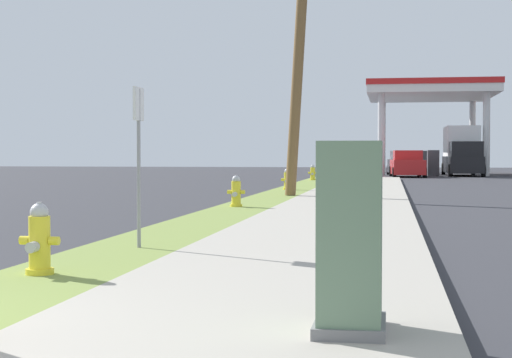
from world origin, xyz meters
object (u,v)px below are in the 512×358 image
object	(u,v)px
fire_hydrant_nearest	(39,243)
fire_hydrant_third	(287,180)
truck_black_at_forecourt	(462,152)
car_red_by_near_pump	(407,165)
car_silver_by_far_pump	(403,163)
utility_pole_midground	(299,41)
utility_cabinet	(351,243)
street_sign_post	(139,133)
fire_hydrant_fourth	(313,173)
fire_hydrant_second	(236,193)

from	to	relation	value
fire_hydrant_nearest	fire_hydrant_third	xyz separation A→B (m)	(0.02, 20.28, 0.00)
fire_hydrant_nearest	truck_black_at_forecourt	xyz separation A→B (m)	(8.02, 44.71, 1.04)
car_red_by_near_pump	car_silver_by_far_pump	world-z (taller)	same
fire_hydrant_nearest	utility_pole_midground	world-z (taller)	utility_pole_midground
utility_cabinet	street_sign_post	size ratio (longest dim) A/B	0.63
fire_hydrant_third	utility_pole_midground	bearing A→B (deg)	-77.55
utility_pole_midground	car_red_by_near_pump	world-z (taller)	utility_pole_midground
street_sign_post	car_red_by_near_pump	size ratio (longest dim) A/B	0.46
utility_pole_midground	street_sign_post	xyz separation A→B (m)	(-0.59, -13.94, -3.11)
fire_hydrant_third	truck_black_at_forecourt	size ratio (longest dim) A/B	0.12
fire_hydrant_third	utility_cabinet	size ratio (longest dim) A/B	0.56
fire_hydrant_third	fire_hydrant_fourth	world-z (taller)	same
fire_hydrant_third	fire_hydrant_nearest	bearing A→B (deg)	-90.07
street_sign_post	fire_hydrant_second	bearing A→B (deg)	91.98
fire_hydrant_second	street_sign_post	size ratio (longest dim) A/B	0.35
utility_cabinet	fire_hydrant_third	bearing A→B (deg)	98.27
fire_hydrant_fourth	utility_pole_midground	bearing A→B (deg)	-86.22
fire_hydrant_nearest	street_sign_post	size ratio (longest dim) A/B	0.35
street_sign_post	utility_pole_midground	bearing A→B (deg)	87.56
fire_hydrant_nearest	fire_hydrant_third	distance (m)	20.28
fire_hydrant_nearest	street_sign_post	xyz separation A→B (m)	(0.28, 2.49, 1.19)
fire_hydrant_second	car_red_by_near_pump	size ratio (longest dim) A/B	0.16
fire_hydrant_nearest	utility_cabinet	distance (m)	3.97
utility_pole_midground	truck_black_at_forecourt	xyz separation A→B (m)	(7.15, 28.27, -3.26)
fire_hydrant_second	fire_hydrant_nearest	bearing A→B (deg)	-89.93
fire_hydrant_fourth	utility_pole_midground	world-z (taller)	utility_pole_midground
fire_hydrant_third	truck_black_at_forecourt	bearing A→B (deg)	71.88
street_sign_post	truck_black_at_forecourt	size ratio (longest dim) A/B	0.33
fire_hydrant_second	fire_hydrant_third	world-z (taller)	same
fire_hydrant_second	car_red_by_near_pump	world-z (taller)	car_red_by_near_pump
fire_hydrant_fourth	utility_cabinet	bearing A→B (deg)	-84.18
fire_hydrant_third	fire_hydrant_fourth	xyz separation A→B (m)	(-0.10, 10.53, 0.00)
truck_black_at_forecourt	street_sign_post	bearing A→B (deg)	-100.39
car_silver_by_far_pump	truck_black_at_forecourt	xyz separation A→B (m)	(3.59, -3.64, 0.77)
utility_cabinet	fire_hydrant_fourth	bearing A→B (deg)	95.82
car_red_by_near_pump	car_silver_by_far_pump	bearing A→B (deg)	91.11
utility_pole_midground	utility_cabinet	world-z (taller)	utility_pole_midground
fire_hydrant_second	street_sign_post	xyz separation A→B (m)	(0.29, -8.44, 1.19)
utility_cabinet	fire_hydrant_nearest	bearing A→B (deg)	146.28
fire_hydrant_nearest	fire_hydrant_second	size ratio (longest dim) A/B	1.00
street_sign_post	car_red_by_near_pump	world-z (taller)	street_sign_post
fire_hydrant_third	car_red_by_near_pump	size ratio (longest dim) A/B	0.16
fire_hydrant_nearest	fire_hydrant_fourth	world-z (taller)	same
car_red_by_near_pump	utility_cabinet	bearing A→B (deg)	-91.68
fire_hydrant_second	car_red_by_near_pump	xyz separation A→B (m)	(4.58, 30.42, 0.28)
utility_pole_midground	car_silver_by_far_pump	size ratio (longest dim) A/B	1.97
fire_hydrant_second	fire_hydrant_third	size ratio (longest dim) A/B	1.00
car_silver_by_far_pump	truck_black_at_forecourt	distance (m)	5.17
fire_hydrant_fourth	utility_pole_midground	xyz separation A→B (m)	(0.95, -14.37, 4.30)
utility_pole_midground	truck_black_at_forecourt	world-z (taller)	utility_pole_midground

